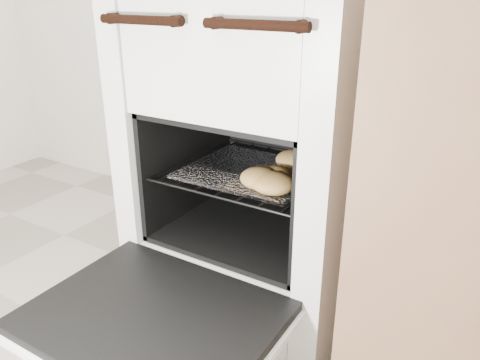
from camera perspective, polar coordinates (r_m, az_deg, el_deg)
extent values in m
cube|color=silver|center=(1.32, 3.62, 4.64)|extent=(0.60, 0.64, 0.91)
cylinder|color=black|center=(1.06, -12.08, 18.53)|extent=(0.22, 0.02, 0.02)
cylinder|color=black|center=(0.90, 1.78, 18.37)|extent=(0.22, 0.02, 0.02)
cube|color=black|center=(1.06, -10.58, -16.05)|extent=(0.52, 0.40, 0.02)
cube|color=silver|center=(1.07, -10.51, -16.80)|extent=(0.54, 0.42, 0.02)
cylinder|color=black|center=(1.38, -5.85, 2.79)|extent=(0.01, 0.42, 0.01)
cylinder|color=black|center=(1.19, 10.83, -0.83)|extent=(0.01, 0.42, 0.01)
cylinder|color=black|center=(1.12, -3.19, -2.02)|extent=(0.43, 0.01, 0.01)
cylinder|color=black|center=(1.44, 5.80, 3.56)|extent=(0.43, 0.01, 0.01)
cylinder|color=black|center=(1.36, -4.68, 2.54)|extent=(0.01, 0.40, 0.01)
cylinder|color=black|center=(1.33, -2.59, 2.09)|extent=(0.01, 0.40, 0.01)
cylinder|color=black|center=(1.30, -0.41, 1.62)|extent=(0.01, 0.40, 0.01)
cylinder|color=black|center=(1.27, 1.87, 1.13)|extent=(0.01, 0.40, 0.01)
cylinder|color=black|center=(1.25, 4.25, 0.61)|extent=(0.01, 0.40, 0.01)
cylinder|color=black|center=(1.22, 6.72, 0.07)|extent=(0.01, 0.40, 0.01)
cylinder|color=black|center=(1.20, 9.29, -0.49)|extent=(0.01, 0.40, 0.01)
cube|color=white|center=(1.26, 1.42, 1.10)|extent=(0.34, 0.30, 0.01)
ellipsoid|color=tan|center=(1.16, 4.11, 0.56)|extent=(0.14, 0.14, 0.04)
ellipsoid|color=tan|center=(1.11, 4.08, -0.35)|extent=(0.13, 0.13, 0.05)
ellipsoid|color=tan|center=(1.13, 2.49, 0.25)|extent=(0.12, 0.12, 0.05)
ellipsoid|color=tan|center=(1.26, 6.68, 2.43)|extent=(0.11, 0.11, 0.05)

